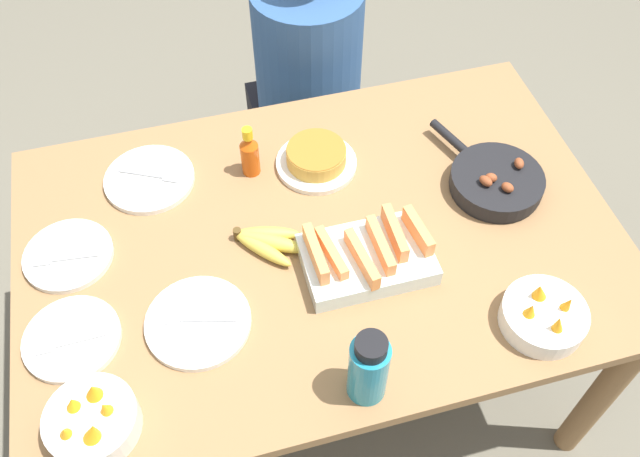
{
  "coord_description": "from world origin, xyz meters",
  "views": [
    {
      "loc": [
        -0.26,
        -0.97,
        2.1
      ],
      "look_at": [
        0.0,
        0.0,
        0.78
      ],
      "focal_mm": 38.0,
      "sensor_mm": 36.0,
      "label": 1
    }
  ],
  "objects_px": {
    "frittata_plate_center": "(316,158)",
    "empty_plate_mid_edge": "(68,255)",
    "fruit_bowl_citrus": "(543,316)",
    "water_bottle": "(368,368)",
    "empty_plate_far_right": "(72,339)",
    "empty_plate_near_front": "(150,179)",
    "empty_plate_far_left": "(198,322)",
    "fruit_bowl_mango": "(92,421)",
    "banana_bunch": "(266,241)",
    "skillet": "(495,181)",
    "person_figure": "(309,104)",
    "melon_tray": "(367,256)",
    "hot_sauce_bottle": "(250,153)"
  },
  "relations": [
    {
      "from": "skillet",
      "to": "empty_plate_far_left",
      "type": "xyz_separation_m",
      "value": [
        -0.81,
        -0.2,
        -0.02
      ]
    },
    {
      "from": "melon_tray",
      "to": "water_bottle",
      "type": "bearing_deg",
      "value": -107.71
    },
    {
      "from": "empty_plate_far_right",
      "to": "hot_sauce_bottle",
      "type": "xyz_separation_m",
      "value": [
        0.49,
        0.4,
        0.06
      ]
    },
    {
      "from": "empty_plate_mid_edge",
      "to": "person_figure",
      "type": "distance_m",
      "value": 1.06
    },
    {
      "from": "skillet",
      "to": "fruit_bowl_mango",
      "type": "xyz_separation_m",
      "value": [
        -1.05,
        -0.39,
        0.01
      ]
    },
    {
      "from": "skillet",
      "to": "water_bottle",
      "type": "relative_size",
      "value": 1.8
    },
    {
      "from": "empty_plate_near_front",
      "to": "empty_plate_mid_edge",
      "type": "bearing_deg",
      "value": -138.04
    },
    {
      "from": "banana_bunch",
      "to": "fruit_bowl_mango",
      "type": "bearing_deg",
      "value": -140.43
    },
    {
      "from": "fruit_bowl_mango",
      "to": "water_bottle",
      "type": "height_order",
      "value": "water_bottle"
    },
    {
      "from": "melon_tray",
      "to": "fruit_bowl_citrus",
      "type": "relative_size",
      "value": 1.59
    },
    {
      "from": "skillet",
      "to": "fruit_bowl_citrus",
      "type": "relative_size",
      "value": 1.91
    },
    {
      "from": "frittata_plate_center",
      "to": "empty_plate_mid_edge",
      "type": "relative_size",
      "value": 1.01
    },
    {
      "from": "person_figure",
      "to": "skillet",
      "type": "bearing_deg",
      "value": -67.01
    },
    {
      "from": "empty_plate_near_front",
      "to": "empty_plate_mid_edge",
      "type": "relative_size",
      "value": 1.1
    },
    {
      "from": "empty_plate_far_left",
      "to": "hot_sauce_bottle",
      "type": "xyz_separation_m",
      "value": [
        0.21,
        0.43,
        0.06
      ]
    },
    {
      "from": "empty_plate_far_left",
      "to": "empty_plate_far_right",
      "type": "xyz_separation_m",
      "value": [
        -0.28,
        0.03,
        0.0
      ]
    },
    {
      "from": "frittata_plate_center",
      "to": "empty_plate_far_left",
      "type": "bearing_deg",
      "value": -133.74
    },
    {
      "from": "empty_plate_near_front",
      "to": "fruit_bowl_citrus",
      "type": "relative_size",
      "value": 1.23
    },
    {
      "from": "empty_plate_mid_edge",
      "to": "water_bottle",
      "type": "height_order",
      "value": "water_bottle"
    },
    {
      "from": "banana_bunch",
      "to": "frittata_plate_center",
      "type": "relative_size",
      "value": 0.83
    },
    {
      "from": "frittata_plate_center",
      "to": "empty_plate_near_front",
      "type": "bearing_deg",
      "value": 172.16
    },
    {
      "from": "person_figure",
      "to": "empty_plate_mid_edge",
      "type": "bearing_deg",
      "value": -139.06
    },
    {
      "from": "empty_plate_near_front",
      "to": "empty_plate_far_left",
      "type": "bearing_deg",
      "value": -83.01
    },
    {
      "from": "fruit_bowl_citrus",
      "to": "water_bottle",
      "type": "distance_m",
      "value": 0.44
    },
    {
      "from": "fruit_bowl_citrus",
      "to": "empty_plate_far_left",
      "type": "bearing_deg",
      "value": 165.09
    },
    {
      "from": "melon_tray",
      "to": "water_bottle",
      "type": "relative_size",
      "value": 1.49
    },
    {
      "from": "empty_plate_near_front",
      "to": "fruit_bowl_citrus",
      "type": "distance_m",
      "value": 1.04
    },
    {
      "from": "frittata_plate_center",
      "to": "hot_sauce_bottle",
      "type": "distance_m",
      "value": 0.18
    },
    {
      "from": "banana_bunch",
      "to": "melon_tray",
      "type": "relative_size",
      "value": 0.6
    },
    {
      "from": "fruit_bowl_mango",
      "to": "person_figure",
      "type": "relative_size",
      "value": 0.16
    },
    {
      "from": "banana_bunch",
      "to": "empty_plate_mid_edge",
      "type": "relative_size",
      "value": 0.84
    },
    {
      "from": "person_figure",
      "to": "empty_plate_far_right",
      "type": "bearing_deg",
      "value": -130.61
    },
    {
      "from": "fruit_bowl_citrus",
      "to": "water_bottle",
      "type": "bearing_deg",
      "value": -173.61
    },
    {
      "from": "empty_plate_mid_edge",
      "to": "water_bottle",
      "type": "xyz_separation_m",
      "value": [
        0.59,
        -0.51,
        0.09
      ]
    },
    {
      "from": "empty_plate_near_front",
      "to": "empty_plate_mid_edge",
      "type": "height_order",
      "value": "same"
    },
    {
      "from": "skillet",
      "to": "fruit_bowl_mango",
      "type": "height_order",
      "value": "fruit_bowl_mango"
    },
    {
      "from": "empty_plate_mid_edge",
      "to": "hot_sauce_bottle",
      "type": "xyz_separation_m",
      "value": [
        0.49,
        0.16,
        0.06
      ]
    },
    {
      "from": "person_figure",
      "to": "empty_plate_near_front",
      "type": "bearing_deg",
      "value": -139.46
    },
    {
      "from": "fruit_bowl_citrus",
      "to": "empty_plate_far_right",
      "type": "bearing_deg",
      "value": 167.29
    },
    {
      "from": "frittata_plate_center",
      "to": "water_bottle",
      "type": "xyz_separation_m",
      "value": [
        -0.06,
        -0.65,
        0.07
      ]
    },
    {
      "from": "fruit_bowl_citrus",
      "to": "banana_bunch",
      "type": "bearing_deg",
      "value": 145.89
    },
    {
      "from": "empty_plate_far_right",
      "to": "fruit_bowl_citrus",
      "type": "height_order",
      "value": "fruit_bowl_citrus"
    },
    {
      "from": "water_bottle",
      "to": "hot_sauce_bottle",
      "type": "height_order",
      "value": "water_bottle"
    },
    {
      "from": "empty_plate_far_left",
      "to": "fruit_bowl_citrus",
      "type": "relative_size",
      "value": 1.25
    },
    {
      "from": "banana_bunch",
      "to": "water_bottle",
      "type": "relative_size",
      "value": 0.89
    },
    {
      "from": "frittata_plate_center",
      "to": "person_figure",
      "type": "xyz_separation_m",
      "value": [
        0.12,
        0.54,
        -0.3
      ]
    },
    {
      "from": "banana_bunch",
      "to": "empty_plate_far_left",
      "type": "bearing_deg",
      "value": -138.3
    },
    {
      "from": "skillet",
      "to": "person_figure",
      "type": "xyz_separation_m",
      "value": [
        -0.31,
        0.74,
        -0.3
      ]
    },
    {
      "from": "empty_plate_far_left",
      "to": "person_figure",
      "type": "relative_size",
      "value": 0.2
    },
    {
      "from": "banana_bunch",
      "to": "hot_sauce_bottle",
      "type": "bearing_deg",
      "value": 86.62
    }
  ]
}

